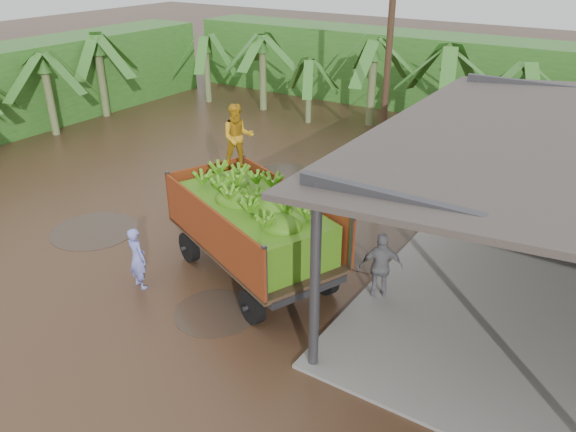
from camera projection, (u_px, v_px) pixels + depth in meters
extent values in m
plane|color=black|center=(224.00, 228.00, 16.65)|extent=(100.00, 100.00, 0.00)
cube|color=#2D661E|center=(388.00, 67.00, 28.86)|extent=(22.00, 3.00, 3.60)
cube|color=#2D661E|center=(39.00, 83.00, 25.73)|extent=(3.00, 18.00, 3.60)
cube|color=#47474C|center=(195.00, 208.00, 16.54)|extent=(1.83, 0.87, 0.13)
imported|color=#C38B17|center=(238.00, 137.00, 14.41)|extent=(1.06, 1.06, 1.73)
imported|color=#757ED6|center=(137.00, 258.00, 13.50)|extent=(0.65, 0.49, 1.60)
imported|color=gray|center=(381.00, 267.00, 13.02)|extent=(1.08, 0.88, 1.72)
cylinder|color=#47301E|center=(388.00, 56.00, 20.35)|extent=(0.24, 0.24, 7.80)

